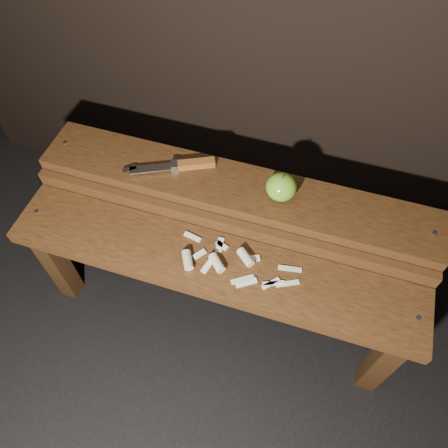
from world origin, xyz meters
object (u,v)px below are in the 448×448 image
(bench_front_tier, at_px, (211,275))
(bench_rear_tier, at_px, (234,204))
(knife, at_px, (184,165))
(apple, at_px, (281,187))

(bench_front_tier, xyz_separation_m, bench_rear_tier, (0.00, 0.23, 0.06))
(bench_front_tier, bearing_deg, knife, 123.49)
(knife, bearing_deg, apple, -3.42)
(bench_front_tier, height_order, knife, knife)
(bench_rear_tier, bearing_deg, bench_front_tier, -90.00)
(bench_rear_tier, bearing_deg, knife, 172.36)
(apple, bearing_deg, knife, 176.58)
(apple, xyz_separation_m, knife, (-0.30, 0.02, -0.03))
(bench_rear_tier, distance_m, apple, 0.18)
(knife, bearing_deg, bench_rear_tier, -7.64)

